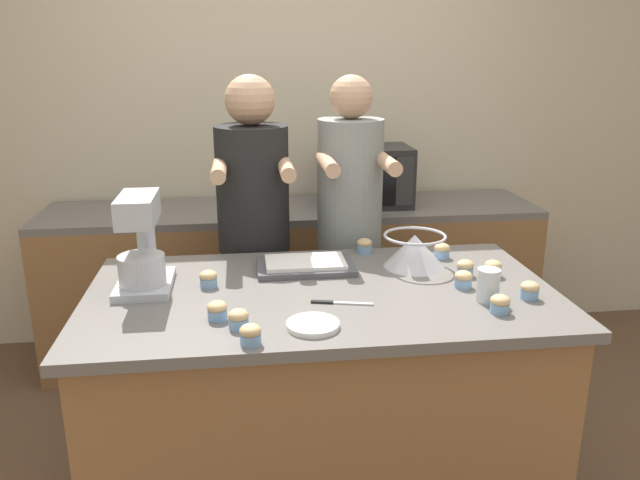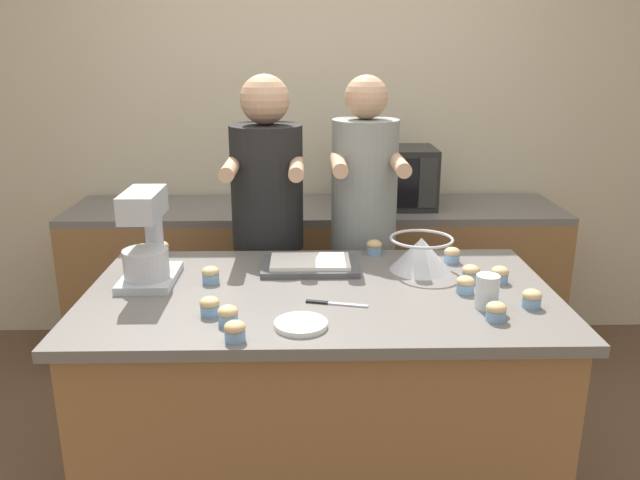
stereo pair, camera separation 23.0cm
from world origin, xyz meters
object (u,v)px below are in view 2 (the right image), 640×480
at_px(drinking_glass, 487,292).
at_px(microwave_oven, 392,177).
at_px(cupcake_2, 496,311).
at_px(cupcake_11, 471,273).
at_px(mixing_bowl, 421,253).
at_px(baking_tray, 310,265).
at_px(person_left, 268,245).
at_px(cupcake_8, 452,255).
at_px(small_plate, 301,324).
at_px(cupcake_10, 228,315).
at_px(knife, 332,303).
at_px(person_right, 363,244).
at_px(cupcake_6, 374,247).
at_px(cupcake_1, 500,274).
at_px(cupcake_3, 532,298).
at_px(cupcake_9, 465,284).
at_px(cupcake_7, 211,275).
at_px(cupcake_0, 210,306).
at_px(stand_mixer, 147,242).
at_px(cupcake_5, 161,248).
at_px(cupcake_4, 235,331).

bearing_deg(drinking_glass, microwave_oven, 95.16).
xyz_separation_m(cupcake_2, cupcake_11, (0.01, 0.36, 0.00)).
distance_m(mixing_bowl, baking_tray, 0.45).
relative_size(person_left, cupcake_8, 24.98).
bearing_deg(small_plate, baking_tray, 86.59).
relative_size(cupcake_8, cupcake_10, 1.00).
xyz_separation_m(baking_tray, drinking_glass, (0.61, -0.41, 0.04)).
relative_size(knife, cupcake_10, 3.26).
relative_size(person_right, cupcake_6, 24.92).
height_order(small_plate, cupcake_11, cupcake_11).
relative_size(drinking_glass, small_plate, 0.69).
bearing_deg(small_plate, cupcake_1, 26.97).
relative_size(cupcake_3, cupcake_9, 1.00).
height_order(microwave_oven, cupcake_7, microwave_oven).
height_order(cupcake_3, cupcake_8, same).
height_order(person_right, cupcake_0, person_right).
bearing_deg(baking_tray, mixing_bowl, -2.20).
xyz_separation_m(baking_tray, cupcake_8, (0.59, 0.07, 0.01)).
bearing_deg(stand_mixer, cupcake_5, 94.62).
bearing_deg(cupcake_11, cupcake_1, -9.36).
bearing_deg(cupcake_2, cupcake_0, 176.18).
xyz_separation_m(cupcake_0, cupcake_11, (0.96, 0.30, 0.00)).
bearing_deg(drinking_glass, stand_mixer, 167.28).
bearing_deg(cupcake_9, microwave_oven, 94.02).
xyz_separation_m(small_plate, cupcake_3, (0.80, 0.14, 0.02)).
height_order(cupcake_8, cupcake_11, same).
distance_m(cupcake_6, cupcake_9, 0.54).
distance_m(person_left, cupcake_10, 0.96).
xyz_separation_m(mixing_bowl, baking_tray, (-0.45, 0.02, -0.05)).
bearing_deg(cupcake_10, microwave_oven, 65.23).
relative_size(person_left, cupcake_5, 24.98).
distance_m(person_right, cupcake_4, 1.18).
xyz_separation_m(person_right, drinking_glass, (0.35, -0.84, 0.09)).
bearing_deg(cupcake_11, cupcake_2, -91.35).
height_order(microwave_oven, cupcake_8, microwave_oven).
relative_size(microwave_oven, cupcake_2, 7.13).
bearing_deg(cupcake_1, stand_mixer, 178.47).
bearing_deg(cupcake_4, cupcake_6, 58.36).
relative_size(cupcake_7, cupcake_9, 1.00).
xyz_separation_m(person_right, cupcake_0, (-0.59, -0.88, 0.06)).
height_order(cupcake_1, cupcake_10, same).
bearing_deg(cupcake_1, drinking_glass, -116.16).
xyz_separation_m(small_plate, cupcake_0, (-0.31, 0.10, 0.02)).
bearing_deg(cupcake_6, cupcake_2, -64.86).
bearing_deg(stand_mixer, cupcake_8, 9.62).
height_order(cupcake_0, cupcake_7, same).
bearing_deg(cupcake_1, knife, -162.82).
distance_m(cupcake_1, cupcake_11, 0.11).
bearing_deg(cupcake_0, cupcake_7, 97.86).
relative_size(cupcake_9, cupcake_11, 1.00).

